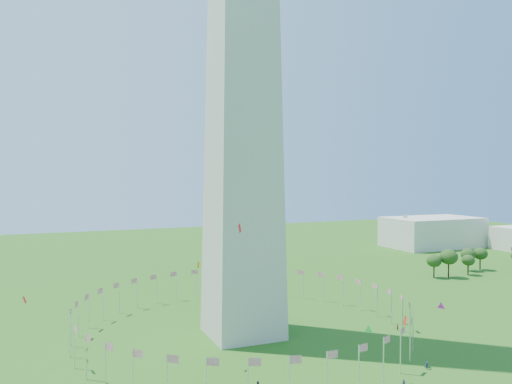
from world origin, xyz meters
The scene contains 4 objects.
flag_ring centered at (0.00, 50.00, 4.50)m, with size 80.24×80.24×9.00m.
gov_building_east_a centered at (150.00, 150.00, 8.00)m, with size 50.00×30.00×16.00m, color beige.
kites_aloft centered at (17.77, 19.89, 20.54)m, with size 114.21×81.45×40.06m.
tree_line_east centered at (115.38, 85.19, 4.79)m, with size 53.38×15.15×10.70m.
Camera 1 is at (-43.95, -63.38, 39.41)m, focal length 35.00 mm.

